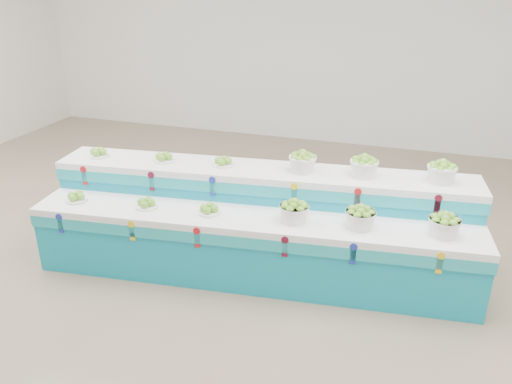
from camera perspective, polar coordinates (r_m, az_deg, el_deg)
ground at (r=5.46m, az=-9.68°, el=-9.02°), size 10.00×10.00×0.00m
back_wall at (r=9.35m, az=4.32°, el=17.89°), size 10.00×0.00×10.00m
display_stand at (r=5.26m, az=-0.00°, el=-3.60°), size 4.56×1.64×1.02m
plate_lower_left at (r=5.57m, az=-19.60°, el=-0.47°), size 0.25×0.25×0.10m
plate_lower_mid at (r=5.22m, az=-12.29°, el=-1.20°), size 0.25×0.25×0.10m
plate_lower_right at (r=5.00m, az=-5.30°, el=-1.88°), size 0.25×0.25×0.10m
basket_lower_left at (r=4.81m, az=4.33°, el=-2.17°), size 0.31×0.31×0.22m
basket_lower_mid at (r=4.78m, az=11.68°, el=-2.79°), size 0.31×0.31×0.22m
basket_lower_right at (r=4.85m, az=20.46°, el=-3.47°), size 0.31×0.31×0.22m
plate_upper_left at (r=5.91m, az=-17.32°, el=4.32°), size 0.25×0.25×0.10m
plate_upper_mid at (r=5.58m, az=-10.32°, el=3.92°), size 0.25×0.25×0.10m
plate_upper_right at (r=5.37m, az=-3.71°, el=3.49°), size 0.25×0.25×0.10m
basket_upper_left at (r=5.20m, az=5.27°, el=3.41°), size 0.31×0.31×0.22m
basket_upper_mid at (r=5.18m, az=12.08°, el=2.86°), size 0.31×0.31×0.22m
basket_upper_right at (r=5.24m, az=20.20°, el=2.15°), size 0.31×0.31×0.22m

